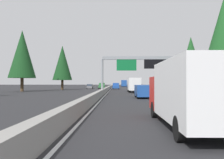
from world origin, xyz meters
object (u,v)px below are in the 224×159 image
(sedan_far_center, at_px, (133,85))
(conifer_left_mid, at_px, (62,63))
(sign_gantry_overhead, at_px, (141,64))
(conifer_right_mid, at_px, (191,58))
(bus_far_left, at_px, (124,83))
(sedan_distant_b, at_px, (139,87))
(sedan_mid_center, at_px, (167,92))
(pickup_mid_left, at_px, (116,86))
(oncoming_near, at_px, (90,87))
(conifer_left_near, at_px, (22,54))
(box_truck_mid_right, at_px, (134,84))
(box_truck_near_center, at_px, (188,92))
(conifer_right_near, at_px, (224,37))
(minivan_distant_a, at_px, (143,91))
(oncoming_far, at_px, (102,86))

(sedan_far_center, height_order, conifer_left_mid, conifer_left_mid)
(sign_gantry_overhead, relative_size, conifer_right_mid, 1.01)
(bus_far_left, height_order, conifer_right_mid, conifer_right_mid)
(sedan_distant_b, bearing_deg, sedan_mid_center, -179.78)
(pickup_mid_left, distance_m, conifer_left_mid, 17.77)
(bus_far_left, distance_m, oncoming_near, 43.82)
(conifer_right_mid, xyz_separation_m, conifer_left_near, (-2.52, 38.38, 0.73))
(sedan_mid_center, bearing_deg, conifer_right_mid, -23.92)
(sign_gantry_overhead, relative_size, box_truck_mid_right, 1.49)
(box_truck_near_center, distance_m, conifer_right_near, 27.52)
(box_truck_mid_right, distance_m, conifer_left_mid, 25.22)
(box_truck_mid_right, bearing_deg, conifer_right_near, -145.69)
(box_truck_mid_right, relative_size, conifer_right_mid, 0.68)
(sedan_mid_center, distance_m, conifer_left_mid, 40.29)
(box_truck_near_center, distance_m, pickup_mid_left, 64.34)
(bus_far_left, height_order, minivan_distant_a, bus_far_left)
(box_truck_near_center, xyz_separation_m, box_truck_mid_right, (40.78, -0.30, 0.00))
(bus_far_left, bearing_deg, oncoming_near, 164.11)
(sign_gantry_overhead, height_order, pickup_mid_left, sign_gantry_overhead)
(sedan_far_center, relative_size, box_truck_mid_right, 0.52)
(sign_gantry_overhead, relative_size, pickup_mid_left, 2.26)
(box_truck_near_center, bearing_deg, sedan_far_center, -2.26)
(sedan_far_center, xyz_separation_m, oncoming_far, (-26.80, 12.26, 0.23))
(box_truck_near_center, height_order, bus_far_left, bus_far_left)
(conifer_right_mid, bearing_deg, sign_gantry_overhead, 143.03)
(minivan_distant_a, distance_m, conifer_left_mid, 40.66)
(minivan_distant_a, bearing_deg, sign_gantry_overhead, -3.77)
(pickup_mid_left, xyz_separation_m, box_truck_mid_right, (-23.45, -3.88, 0.70))
(pickup_mid_left, distance_m, oncoming_near, 9.07)
(pickup_mid_left, height_order, conifer_right_near, conifer_right_near)
(sign_gantry_overhead, bearing_deg, conifer_right_mid, -36.97)
(conifer_left_near, bearing_deg, sign_gantry_overhead, -120.64)
(conifer_right_mid, bearing_deg, oncoming_near, 50.32)
(sign_gantry_overhead, distance_m, conifer_right_mid, 22.02)
(sedan_far_center, xyz_separation_m, oncoming_near, (-30.97, 15.83, 0.00))
(sedan_mid_center, relative_size, conifer_right_mid, 0.35)
(bus_far_left, distance_m, minivan_distant_a, 88.75)
(bus_far_left, height_order, conifer_right_near, conifer_right_near)
(minivan_distant_a, height_order, conifer_right_mid, conifer_right_mid)
(pickup_mid_left, bearing_deg, sign_gantry_overhead, -173.07)
(box_truck_near_center, bearing_deg, box_truck_mid_right, -0.42)
(box_truck_near_center, xyz_separation_m, sedan_mid_center, (23.82, -3.88, -0.93))
(bus_far_left, bearing_deg, conifer_left_near, 159.59)
(bus_far_left, relative_size, box_truck_mid_right, 1.35)
(sedan_mid_center, distance_m, bus_far_left, 86.16)
(pickup_mid_left, xyz_separation_m, sedan_far_center, (34.49, -7.48, -0.23))
(bus_far_left, bearing_deg, sedan_distant_b, -175.28)
(minivan_distant_a, relative_size, conifer_right_near, 0.36)
(sedan_mid_center, height_order, oncoming_near, same)
(box_truck_near_center, bearing_deg, oncoming_far, 6.63)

